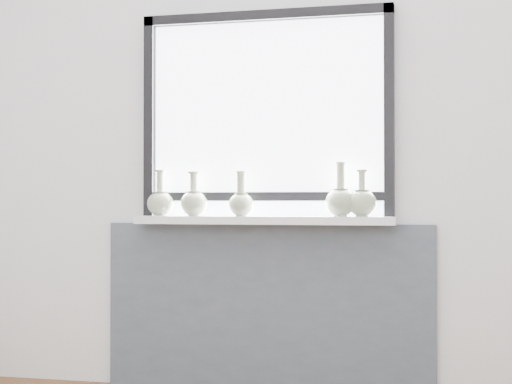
% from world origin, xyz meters
% --- Properties ---
extents(back_wall, '(3.60, 0.02, 2.60)m').
position_xyz_m(back_wall, '(0.00, 1.81, 1.30)').
color(back_wall, silver).
rests_on(back_wall, ground).
extents(apron_panel, '(1.70, 0.03, 0.86)m').
position_xyz_m(apron_panel, '(0.00, 1.78, 0.43)').
color(apron_panel, '#4A5260').
rests_on(apron_panel, ground).
extents(windowsill, '(1.32, 0.18, 0.04)m').
position_xyz_m(windowsill, '(0.00, 1.71, 0.88)').
color(windowsill, white).
rests_on(windowsill, apron_panel).
extents(window, '(1.30, 0.06, 1.05)m').
position_xyz_m(window, '(0.00, 1.77, 1.44)').
color(window, black).
rests_on(window, windowsill).
extents(vase_a, '(0.14, 0.14, 0.24)m').
position_xyz_m(vase_a, '(-0.55, 1.71, 0.97)').
color(vase_a, '#9CA98A').
rests_on(vase_a, windowsill).
extents(vase_b, '(0.14, 0.14, 0.23)m').
position_xyz_m(vase_b, '(-0.36, 1.71, 0.98)').
color(vase_b, '#9CA98A').
rests_on(vase_b, windowsill).
extents(vase_c, '(0.13, 0.13, 0.23)m').
position_xyz_m(vase_c, '(-0.11, 1.69, 0.97)').
color(vase_c, '#9CA98A').
rests_on(vase_c, windowsill).
extents(vase_d, '(0.15, 0.15, 0.27)m').
position_xyz_m(vase_d, '(0.39, 1.71, 0.98)').
color(vase_d, '#9CA98A').
rests_on(vase_d, windowsill).
extents(vase_e, '(0.14, 0.14, 0.23)m').
position_xyz_m(vase_e, '(0.49, 1.71, 0.98)').
color(vase_e, '#9CA98A').
rests_on(vase_e, windowsill).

